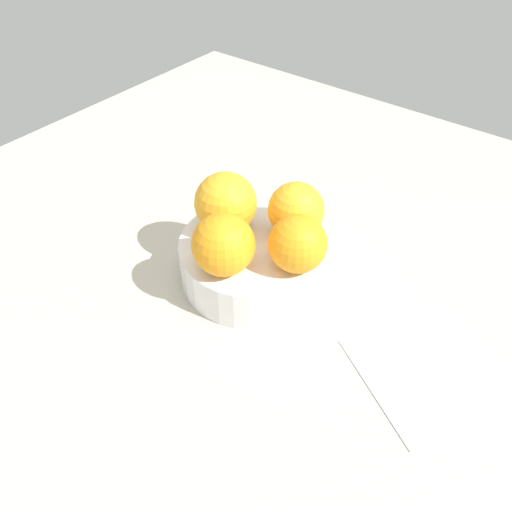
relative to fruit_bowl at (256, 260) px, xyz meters
The scene contains 7 objects.
ground_plane 3.58cm from the fruit_bowl, ahead, with size 110.00×110.00×2.00cm, color #BCB29E.
fruit_bowl is the anchor object (origin of this frame).
orange_in_bowl_0 8.12cm from the fruit_bowl, behind, with size 7.65×7.65×7.65cm, color #F9A823.
orange_in_bowl_1 8.74cm from the fruit_bowl, 90.13° to the right, with size 7.19×7.19×7.19cm, color orange.
orange_in_bowl_2 8.84cm from the fruit_bowl, ahead, with size 6.72×6.72×6.72cm, color orange.
orange_in_bowl_3 8.14cm from the fruit_bowl, 59.77° to the left, with size 6.89×6.89×6.89cm, color #F9A823.
folded_napkin 24.13cm from the fruit_bowl, ahead, with size 14.43×14.43×0.30cm, color silver.
Camera 1 is at (31.01, -40.07, 47.49)cm, focal length 38.07 mm.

